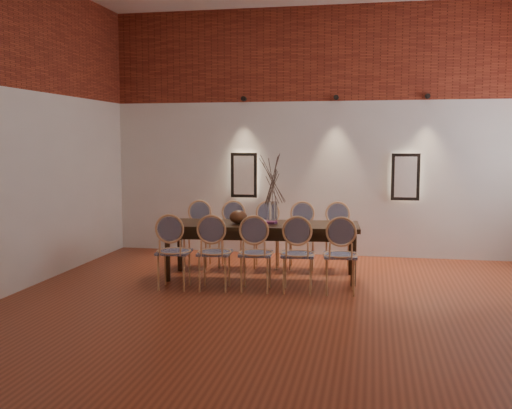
% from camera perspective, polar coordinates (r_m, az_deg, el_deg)
% --- Properties ---
extents(floor, '(7.00, 7.00, 0.02)m').
position_cam_1_polar(floor, '(6.57, 3.75, -10.49)').
color(floor, brown).
rests_on(floor, ground).
extents(wall_back, '(7.00, 0.10, 4.00)m').
position_cam_1_polar(wall_back, '(9.83, 6.48, 6.83)').
color(wall_back, silver).
rests_on(wall_back, ground).
extents(wall_front, '(7.00, 0.10, 4.00)m').
position_cam_1_polar(wall_front, '(2.81, -5.29, 8.96)').
color(wall_front, silver).
rests_on(wall_front, ground).
extents(brick_band_back, '(7.00, 0.02, 1.50)m').
position_cam_1_polar(brick_band_back, '(9.86, 6.53, 14.12)').
color(brick_band_back, maroon).
rests_on(brick_band_back, ground).
extents(niche_left, '(0.36, 0.06, 0.66)m').
position_cam_1_polar(niche_left, '(9.93, -1.12, 2.82)').
color(niche_left, '#FFEAC6').
rests_on(niche_left, wall_back).
extents(niche_right, '(0.36, 0.06, 0.66)m').
position_cam_1_polar(niche_right, '(9.73, 14.04, 2.57)').
color(niche_right, '#FFEAC6').
rests_on(niche_right, wall_back).
extents(spot_fixture_left, '(0.08, 0.10, 0.08)m').
position_cam_1_polar(spot_fixture_left, '(9.91, -1.17, 10.04)').
color(spot_fixture_left, black).
rests_on(spot_fixture_left, wall_back).
extents(spot_fixture_mid, '(0.08, 0.10, 0.08)m').
position_cam_1_polar(spot_fixture_mid, '(9.71, 7.65, 10.07)').
color(spot_fixture_mid, black).
rests_on(spot_fixture_mid, wall_back).
extents(spot_fixture_right, '(0.08, 0.10, 0.08)m').
position_cam_1_polar(spot_fixture_right, '(9.73, 16.03, 9.89)').
color(spot_fixture_right, black).
rests_on(spot_fixture_right, wall_back).
extents(dining_table, '(2.66, 1.04, 0.75)m').
position_cam_1_polar(dining_table, '(8.16, 0.54, -4.43)').
color(dining_table, black).
rests_on(dining_table, floor).
extents(chair_near_a, '(0.47, 0.47, 0.94)m').
position_cam_1_polar(chair_near_a, '(7.65, -7.82, -4.47)').
color(chair_near_a, '#E3AD73').
rests_on(chair_near_a, floor).
extents(chair_near_b, '(0.47, 0.47, 0.94)m').
position_cam_1_polar(chair_near_b, '(7.53, -3.97, -4.58)').
color(chair_near_b, '#E3AD73').
rests_on(chair_near_b, floor).
extents(chair_near_c, '(0.47, 0.47, 0.94)m').
position_cam_1_polar(chair_near_c, '(7.46, -0.02, -4.68)').
color(chair_near_c, '#E3AD73').
rests_on(chair_near_c, floor).
extents(chair_near_d, '(0.47, 0.47, 0.94)m').
position_cam_1_polar(chair_near_d, '(7.42, 3.99, -4.75)').
color(chair_near_d, '#E3AD73').
rests_on(chair_near_d, floor).
extents(chair_near_e, '(0.47, 0.47, 0.94)m').
position_cam_1_polar(chair_near_e, '(7.42, 8.03, -4.80)').
color(chair_near_e, '#E3AD73').
rests_on(chair_near_e, floor).
extents(chair_far_a, '(0.47, 0.47, 0.94)m').
position_cam_1_polar(chair_far_a, '(8.99, -5.62, -2.87)').
color(chair_far_a, '#E3AD73').
rests_on(chair_far_a, floor).
extents(chair_far_b, '(0.47, 0.47, 0.94)m').
position_cam_1_polar(chair_far_b, '(8.89, -2.34, -2.94)').
color(chair_far_b, '#E3AD73').
rests_on(chair_far_b, floor).
extents(chair_far_c, '(0.47, 0.47, 0.94)m').
position_cam_1_polar(chair_far_c, '(8.83, 1.01, -3.01)').
color(chair_far_c, '#E3AD73').
rests_on(chair_far_c, floor).
extents(chair_far_d, '(0.47, 0.47, 0.94)m').
position_cam_1_polar(chair_far_d, '(8.79, 4.39, -3.06)').
color(chair_far_d, '#E3AD73').
rests_on(chair_far_d, floor).
extents(chair_far_e, '(0.47, 0.47, 0.94)m').
position_cam_1_polar(chair_far_e, '(8.79, 7.79, -3.10)').
color(chair_far_e, '#E3AD73').
rests_on(chair_far_e, floor).
extents(vase, '(0.14, 0.14, 0.30)m').
position_cam_1_polar(vase, '(8.07, 1.56, -0.78)').
color(vase, silver).
rests_on(vase, dining_table).
extents(dried_branches, '(0.50, 0.50, 0.70)m').
position_cam_1_polar(dried_branches, '(8.03, 1.57, 2.41)').
color(dried_branches, '#4B3A30').
rests_on(dried_branches, vase).
extents(bowl, '(0.24, 0.24, 0.18)m').
position_cam_1_polar(bowl, '(8.08, -1.69, -1.20)').
color(bowl, '#572D16').
rests_on(bowl, dining_table).
extents(book, '(0.27, 0.20, 0.03)m').
position_cam_1_polar(book, '(8.12, 0.88, -1.69)').
color(book, '#8B2660').
rests_on(book, dining_table).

